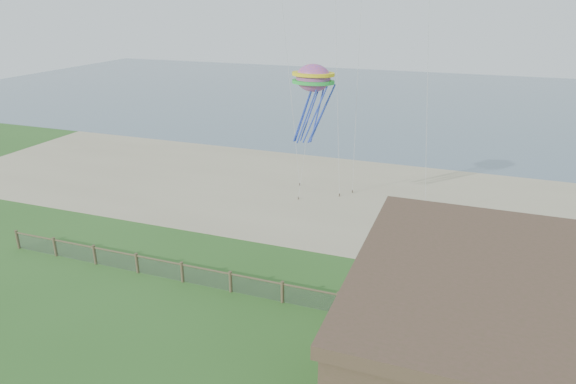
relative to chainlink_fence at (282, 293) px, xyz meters
The scene contains 7 objects.
ground 6.03m from the chainlink_fence, 90.00° to the right, with size 160.00×160.00×0.00m, color #2B591E.
sand_beach 16.01m from the chainlink_fence, 90.00° to the left, with size 72.00×20.00×0.02m, color tan.
ocean 60.00m from the chainlink_fence, 90.00° to the left, with size 160.00×68.00×0.02m, color slate.
chainlink_fence is the anchor object (origin of this frame).
motel_deck 13.04m from the chainlink_fence, ahead, with size 15.00×2.00×0.50m, color brown.
picnic_table 4.83m from the chainlink_fence, 11.95° to the right, with size 2.01×1.52×0.85m, color brown, non-canonical shape.
octopus_kite 13.85m from the chainlink_fence, 100.29° to the left, with size 2.90×2.05×5.98m, color orange, non-canonical shape.
Camera 1 is at (8.27, -15.61, 14.99)m, focal length 32.00 mm.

